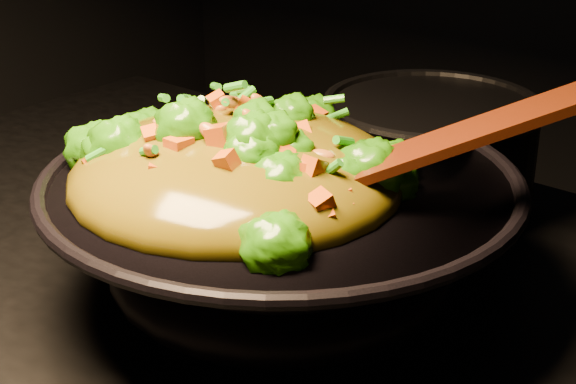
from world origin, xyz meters
The scene contains 4 objects.
wok centered at (0.05, 0.05, 0.96)m, with size 0.41×0.41×0.12m, color black, non-canonical shape.
stir_fry centered at (0.03, 0.02, 1.07)m, with size 0.29×0.29×0.10m, color #297508, non-canonical shape.
spatula centered at (0.18, 0.08, 1.07)m, with size 0.31×0.05×0.01m, color black.
back_pot centered at (0.06, 0.30, 0.97)m, with size 0.23×0.23×0.13m, color black.
Camera 1 is at (0.52, -0.49, 1.32)m, focal length 55.00 mm.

